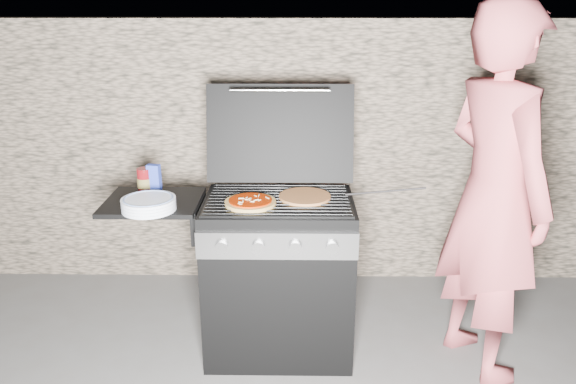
{
  "coord_description": "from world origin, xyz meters",
  "views": [
    {
      "loc": [
        0.09,
        -2.8,
        1.92
      ],
      "look_at": [
        0.05,
        0.0,
        0.95
      ],
      "focal_mm": 35.0,
      "sensor_mm": 36.0,
      "label": 1
    }
  ],
  "objects_px": {
    "pizza_topped": "(250,202)",
    "sauce_jar": "(145,179)",
    "person": "(494,196)",
    "gas_grill": "(234,276)"
  },
  "relations": [
    {
      "from": "pizza_topped",
      "to": "person",
      "type": "height_order",
      "value": "person"
    },
    {
      "from": "gas_grill",
      "to": "person",
      "type": "xyz_separation_m",
      "value": [
        1.34,
        -0.11,
        0.52
      ]
    },
    {
      "from": "pizza_topped",
      "to": "sauce_jar",
      "type": "xyz_separation_m",
      "value": [
        -0.61,
        0.25,
        0.04
      ]
    },
    {
      "from": "gas_grill",
      "to": "pizza_topped",
      "type": "relative_size",
      "value": 5.06
    },
    {
      "from": "pizza_topped",
      "to": "gas_grill",
      "type": "bearing_deg",
      "value": 141.5
    },
    {
      "from": "pizza_topped",
      "to": "person",
      "type": "xyz_separation_m",
      "value": [
        1.24,
        -0.03,
        0.05
      ]
    },
    {
      "from": "pizza_topped",
      "to": "sauce_jar",
      "type": "relative_size",
      "value": 2.1
    },
    {
      "from": "gas_grill",
      "to": "pizza_topped",
      "type": "bearing_deg",
      "value": -38.5
    },
    {
      "from": "gas_grill",
      "to": "pizza_topped",
      "type": "xyz_separation_m",
      "value": [
        0.11,
        -0.09,
        0.47
      ]
    },
    {
      "from": "pizza_topped",
      "to": "person",
      "type": "distance_m",
      "value": 1.24
    }
  ]
}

